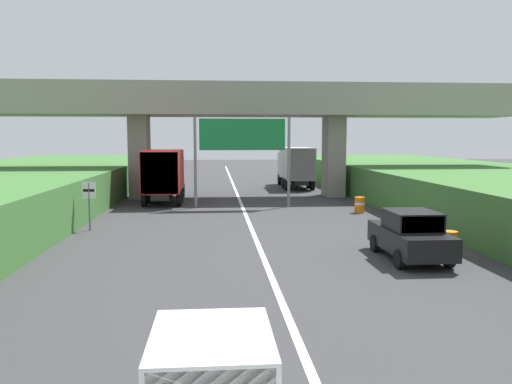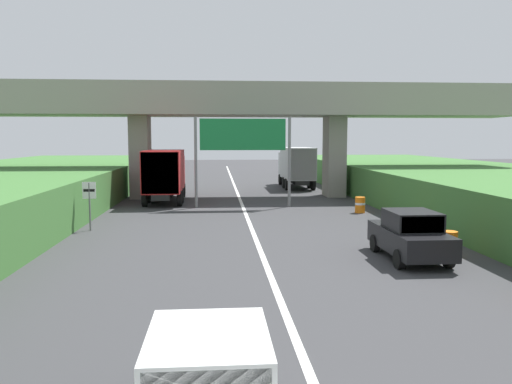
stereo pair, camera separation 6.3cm
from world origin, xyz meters
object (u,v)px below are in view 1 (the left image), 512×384
(car_black, at_px, (410,235))
(construction_barrel_3, at_px, (393,220))
(truck_silver, at_px, (295,165))
(construction_barrel_4, at_px, (360,205))
(construction_barrel_2, at_px, (449,243))
(truck_red, at_px, (165,173))
(speed_limit_sign, at_px, (89,199))
(overhead_highway_sign, at_px, (242,141))

(car_black, height_order, construction_barrel_3, car_black)
(car_black, bearing_deg, truck_silver, 89.69)
(construction_barrel_4, bearing_deg, construction_barrel_2, -89.08)
(truck_red, xyz_separation_m, construction_barrel_3, (11.52, -11.34, -1.47))
(speed_limit_sign, bearing_deg, construction_barrel_4, 18.09)
(truck_silver, bearing_deg, construction_barrel_2, -86.79)
(overhead_highway_sign, height_order, car_black, overhead_highway_sign)
(overhead_highway_sign, relative_size, construction_barrel_4, 6.53)
(construction_barrel_3, bearing_deg, construction_barrel_2, -88.68)
(truck_red, relative_size, construction_barrel_3, 8.11)
(car_black, xyz_separation_m, construction_barrel_2, (1.60, 0.39, -0.40))
(truck_red, relative_size, car_black, 1.78)
(speed_limit_sign, distance_m, construction_barrel_2, 15.42)
(speed_limit_sign, relative_size, construction_barrel_3, 2.48)
(overhead_highway_sign, distance_m, car_black, 15.30)
(truck_red, bearing_deg, truck_silver, 42.34)
(truck_red, height_order, construction_barrel_2, truck_red)
(truck_red, bearing_deg, overhead_highway_sign, -31.44)
(car_black, bearing_deg, construction_barrel_2, 13.84)
(construction_barrel_2, bearing_deg, construction_barrel_4, 90.92)
(overhead_highway_sign, height_order, construction_barrel_4, overhead_highway_sign)
(overhead_highway_sign, bearing_deg, truck_silver, 67.11)
(speed_limit_sign, distance_m, truck_silver, 23.45)
(construction_barrel_3, bearing_deg, overhead_highway_sign, 128.26)
(truck_silver, xyz_separation_m, construction_barrel_4, (1.28, -15.23, -1.47))
(speed_limit_sign, xyz_separation_m, truck_silver, (12.60, 19.77, 0.46))
(truck_red, distance_m, construction_barrel_2, 20.44)
(car_black, bearing_deg, construction_barrel_3, 75.68)
(truck_red, bearing_deg, speed_limit_sign, -102.98)
(truck_red, relative_size, construction_barrel_2, 8.11)
(construction_barrel_4, bearing_deg, truck_red, 152.59)
(truck_red, bearing_deg, construction_barrel_4, -27.41)
(car_black, height_order, construction_barrel_4, car_black)
(truck_red, xyz_separation_m, car_black, (10.04, -17.12, -1.08))
(construction_barrel_2, bearing_deg, speed_limit_sign, 156.06)
(truck_silver, bearing_deg, overhead_highway_sign, -112.89)
(construction_barrel_4, bearing_deg, truck_silver, 94.82)
(overhead_highway_sign, distance_m, construction_barrel_4, 7.97)
(speed_limit_sign, bearing_deg, construction_barrel_3, -3.50)
(construction_barrel_2, bearing_deg, overhead_highway_sign, 115.96)
(construction_barrel_2, xyz_separation_m, construction_barrel_3, (-0.12, 5.39, 0.00))
(truck_red, xyz_separation_m, truck_silver, (10.19, 9.28, 0.00))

